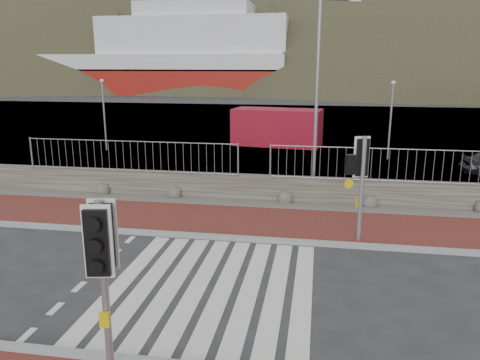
% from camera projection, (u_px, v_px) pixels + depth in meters
% --- Properties ---
extents(ground, '(220.00, 220.00, 0.00)m').
position_uv_depth(ground, '(211.00, 287.00, 10.77)').
color(ground, '#28282B').
rests_on(ground, ground).
extents(sidewalk_far, '(40.00, 3.00, 0.08)m').
position_uv_depth(sidewalk_far, '(242.00, 222.00, 15.06)').
color(sidewalk_far, maroon).
rests_on(sidewalk_far, ground).
extents(kerb_far, '(40.00, 0.25, 0.12)m').
position_uv_depth(kerb_far, '(234.00, 238.00, 13.63)').
color(kerb_far, gray).
rests_on(kerb_far, ground).
extents(zebra_crossing, '(4.62, 5.60, 0.01)m').
position_uv_depth(zebra_crossing, '(211.00, 287.00, 10.77)').
color(zebra_crossing, silver).
rests_on(zebra_crossing, ground).
extents(gravel_strip, '(40.00, 1.50, 0.06)m').
position_uv_depth(gravel_strip, '(251.00, 204.00, 16.98)').
color(gravel_strip, '#59544C').
rests_on(gravel_strip, ground).
extents(stone_wall, '(40.00, 0.60, 0.90)m').
position_uv_depth(stone_wall, '(254.00, 187.00, 17.64)').
color(stone_wall, '#423D36').
rests_on(stone_wall, ground).
extents(railing, '(18.07, 0.07, 1.22)m').
position_uv_depth(railing, '(254.00, 152.00, 17.16)').
color(railing, gray).
rests_on(railing, stone_wall).
extents(quay, '(120.00, 40.00, 0.50)m').
position_uv_depth(quay, '(290.00, 127.00, 37.44)').
color(quay, '#4C4C4F').
rests_on(quay, ground).
extents(water, '(220.00, 50.00, 0.05)m').
position_uv_depth(water, '(305.00, 97.00, 70.91)').
color(water, '#3F4C54').
rests_on(water, ground).
extents(ferry, '(50.00, 16.00, 20.00)m').
position_uv_depth(ferry, '(159.00, 60.00, 78.37)').
color(ferry, maroon).
rests_on(ferry, ground).
extents(hills_backdrop, '(254.00, 90.00, 100.00)m').
position_uv_depth(hills_backdrop, '(337.00, 198.00, 99.35)').
color(hills_backdrop, '#2D331E').
rests_on(hills_backdrop, ground).
extents(traffic_signal_near, '(0.48, 0.34, 3.05)m').
position_uv_depth(traffic_signal_near, '(102.00, 253.00, 7.13)').
color(traffic_signal_near, gray).
rests_on(traffic_signal_near, ground).
extents(traffic_signal_far, '(0.76, 0.44, 3.08)m').
position_uv_depth(traffic_signal_far, '(362.00, 167.00, 12.89)').
color(traffic_signal_far, gray).
rests_on(traffic_signal_far, ground).
extents(streetlight, '(1.49, 0.67, 7.29)m').
position_uv_depth(streetlight, '(320.00, 88.00, 17.18)').
color(streetlight, gray).
rests_on(streetlight, ground).
extents(shipping_container, '(5.66, 2.99, 2.25)m').
position_uv_depth(shipping_container, '(277.00, 127.00, 29.02)').
color(shipping_container, maroon).
rests_on(shipping_container, ground).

